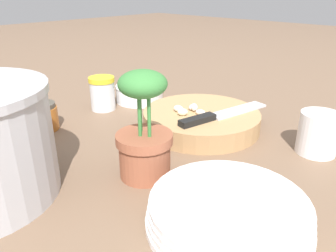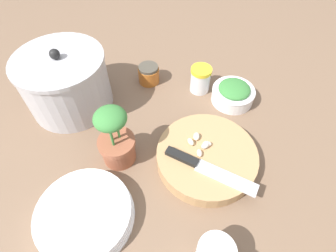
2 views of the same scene
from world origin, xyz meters
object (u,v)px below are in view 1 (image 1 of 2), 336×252
Objects in this scene: herb_bowl at (139,90)px; potted_herb at (144,135)px; coffee_mug at (319,133)px; cutting_board at (201,120)px; honey_jar at (42,117)px; garlic_cloves at (189,109)px; spice_jar at (102,93)px; chef_knife at (219,115)px; plate_stack at (228,212)px.

potted_herb reaches higher than herb_bowl.
cutting_board is at bearing 15.27° from coffee_mug.
coffee_mug is 1.53× the size of honey_jar.
spice_jar is (0.25, 0.05, -0.01)m from garlic_cloves.
potted_herb reaches higher than chef_knife.
cutting_board is 1.96× the size of herb_bowl.
plate_stack is at bearing 176.86° from potted_herb.
herb_bowl is (0.29, -0.03, -0.01)m from chef_knife.
honey_jar is at bearing 92.90° from spice_jar.
potted_herb is (-0.31, -0.03, 0.05)m from honey_jar.
plate_stack is 3.21× the size of honey_jar.
cutting_board is 0.24m from coffee_mug.
garlic_cloves is 0.33m from plate_stack.
cutting_board is at bearing -167.71° from chef_knife.
honey_jar is (0.01, 0.28, -0.00)m from herb_bowl.
cutting_board reaches higher than plate_stack.
plate_stack is at bearing 150.67° from herb_bowl.
spice_jar reaches higher than herb_bowl.
garlic_cloves is 0.27m from coffee_mug.
spice_jar is at bearing -87.10° from honey_jar.
honey_jar is (-0.01, 0.17, -0.01)m from spice_jar.
honey_jar reaches higher than plate_stack.
honey_jar is at bearing -129.12° from chef_knife.
honey_jar is at bearing 1.92° from plate_stack.
herb_bowl is at bearing -7.86° from cutting_board.
chef_knife is 0.23m from potted_herb.
garlic_cloves is 0.33m from honey_jar.
honey_jar is (0.30, 0.25, -0.02)m from chef_knife.
honey_jar reaches higher than cutting_board.
chef_knife is (-0.05, -0.00, 0.03)m from cutting_board.
honey_jar is 0.38× the size of potted_herb.
herb_bowl reaches higher than chef_knife.
spice_jar is 0.47× the size of potted_herb.
garlic_cloves is at bearing 19.29° from coffee_mug.
plate_stack is 0.49m from honey_jar.
spice_jar is 1.23× the size of honey_jar.
cutting_board is 2.45× the size of coffee_mug.
cutting_board is at bearing -76.22° from potted_herb.
cutting_board is 0.04m from garlic_cloves.
spice_jar is 0.81× the size of coffee_mug.
herb_bowl is 1.54× the size of spice_jar.
plate_stack is (-0.50, 0.16, -0.02)m from spice_jar.
coffee_mug reaches higher than plate_stack.
herb_bowl reaches higher than plate_stack.
cutting_board is at bearing -135.80° from honey_jar.
spice_jar is at bearing 11.94° from garlic_cloves.
potted_herb is (-0.32, 0.15, 0.03)m from spice_jar.
plate_stack is (0.01, 0.30, -0.02)m from coffee_mug.
herb_bowl is at bearing -29.33° from plate_stack.
honey_jar is at bearing 4.75° from potted_herb.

